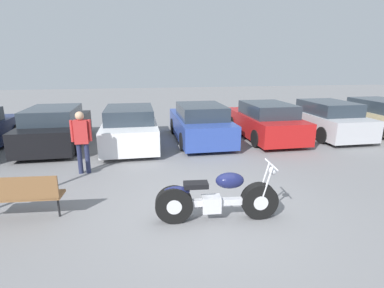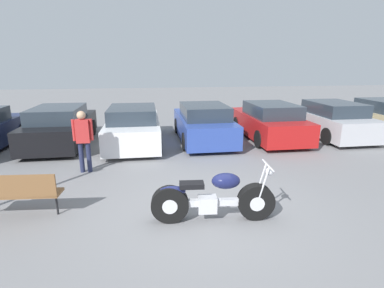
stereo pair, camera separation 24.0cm
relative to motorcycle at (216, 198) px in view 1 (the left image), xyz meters
name	(u,v)px [view 1 (the left image)]	position (x,y,z in m)	size (l,w,h in m)	color
ground_plane	(209,211)	(-0.06, 0.33, -0.43)	(60.00, 60.00, 0.00)	slate
motorcycle	(216,198)	(0.00, 0.00, 0.00)	(2.28, 0.64, 1.07)	black
parked_car_black	(56,128)	(-4.17, 6.02, 0.20)	(1.85, 4.20, 1.37)	black
parked_car_white	(130,127)	(-1.62, 5.65, 0.20)	(1.85, 4.20, 1.37)	white
parked_car_blue	(200,124)	(0.92, 5.83, 0.20)	(1.85, 4.20, 1.37)	#2D479E
parked_car_red	(265,121)	(3.46, 5.78, 0.20)	(1.85, 4.20, 1.37)	red
parked_car_silver	(324,119)	(6.00, 5.81, 0.20)	(1.85, 4.20, 1.37)	#BCBCC1
parked_car_champagne	(376,116)	(8.54, 6.02, 0.20)	(1.85, 4.20, 1.37)	#C6B284
park_bench	(16,193)	(-3.58, 0.62, 0.11)	(1.58, 0.52, 0.89)	brown
person_standing	(82,137)	(-2.79, 2.99, 0.54)	(0.52, 0.22, 1.64)	#232847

